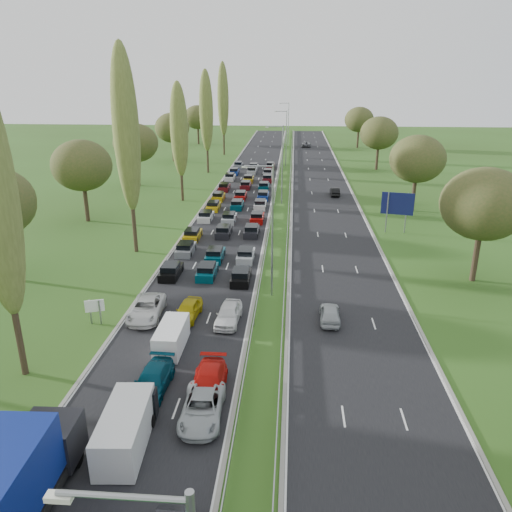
# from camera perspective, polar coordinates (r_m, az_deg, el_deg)

# --- Properties ---
(ground) EXTENTS (260.00, 260.00, 0.00)m
(ground) POSITION_cam_1_polar(r_m,az_deg,el_deg) (80.96, 2.98, 6.33)
(ground) COLOR #2E4C17
(ground) RESTS_ON ground
(near_carriageway) EXTENTS (10.50, 215.00, 0.04)m
(near_carriageway) POSITION_cam_1_polar(r_m,az_deg,el_deg) (83.80, -1.63, 6.81)
(near_carriageway) COLOR black
(near_carriageway) RESTS_ON ground
(far_carriageway) EXTENTS (10.50, 215.00, 0.04)m
(far_carriageway) POSITION_cam_1_polar(r_m,az_deg,el_deg) (83.53, 7.69, 6.60)
(far_carriageway) COLOR black
(far_carriageway) RESTS_ON ground
(central_reservation) EXTENTS (2.36, 215.00, 0.32)m
(central_reservation) POSITION_cam_1_polar(r_m,az_deg,el_deg) (83.27, 3.03, 7.10)
(central_reservation) COLOR gray
(central_reservation) RESTS_ON ground
(lamp_columns) EXTENTS (0.18, 140.18, 12.00)m
(lamp_columns) POSITION_cam_1_polar(r_m,az_deg,el_deg) (77.81, 3.02, 10.29)
(lamp_columns) COLOR gray
(lamp_columns) RESTS_ON ground
(poplar_row) EXTENTS (2.80, 127.80, 22.44)m
(poplar_row) POSITION_cam_1_polar(r_m,az_deg,el_deg) (69.48, -10.82, 14.14)
(poplar_row) COLOR #2D2116
(poplar_row) RESTS_ON ground
(woodland_left) EXTENTS (8.00, 166.00, 11.10)m
(woodland_left) POSITION_cam_1_polar(r_m,az_deg,el_deg) (68.42, -20.39, 9.20)
(woodland_left) COLOR #2D2116
(woodland_left) RESTS_ON ground
(woodland_right) EXTENTS (8.00, 153.00, 11.10)m
(woodland_right) POSITION_cam_1_polar(r_m,az_deg,el_deg) (68.69, 19.51, 9.34)
(woodland_right) COLOR #2D2116
(woodland_right) RESTS_ON ground
(traffic_queue_fill) EXTENTS (9.10, 68.35, 0.80)m
(traffic_queue_fill) POSITION_cam_1_polar(r_m,az_deg,el_deg) (79.03, -1.98, 6.34)
(traffic_queue_fill) COLOR black
(traffic_queue_fill) RESTS_ON ground
(near_car_2) EXTENTS (2.87, 5.66, 1.53)m
(near_car_2) POSITION_cam_1_polar(r_m,az_deg,el_deg) (42.45, -12.42, -5.88)
(near_car_2) COLOR silver
(near_car_2) RESTS_ON near_carriageway
(near_car_7) EXTENTS (2.17, 4.98, 1.43)m
(near_car_7) POSITION_cam_1_polar(r_m,az_deg,el_deg) (33.15, -11.75, -13.80)
(near_car_7) COLOR #05384B
(near_car_7) RESTS_ON near_carriageway
(near_car_8) EXTENTS (2.06, 4.38, 1.45)m
(near_car_8) POSITION_cam_1_polar(r_m,az_deg,el_deg) (41.70, -7.78, -6.13)
(near_car_8) COLOR #B29F0B
(near_car_8) RESTS_ON near_carriageway
(near_car_10) EXTENTS (2.52, 5.17, 1.42)m
(near_car_10) POSITION_cam_1_polar(r_m,az_deg,el_deg) (30.46, -6.17, -16.85)
(near_car_10) COLOR #A3A9AC
(near_car_10) RESTS_ON near_carriageway
(near_car_11) EXTENTS (2.20, 5.21, 1.50)m
(near_car_11) POSITION_cam_1_polar(r_m,az_deg,el_deg) (32.36, -5.47, -14.27)
(near_car_11) COLOR #B5100B
(near_car_11) RESTS_ON near_carriageway
(near_car_12) EXTENTS (2.07, 4.62, 1.54)m
(near_car_12) POSITION_cam_1_polar(r_m,az_deg,el_deg) (40.64, -3.16, -6.60)
(near_car_12) COLOR white
(near_car_12) RESTS_ON near_carriageway
(far_car_0) EXTENTS (1.76, 4.11, 1.38)m
(far_car_0) POSITION_cam_1_polar(r_m,az_deg,el_deg) (41.27, 8.45, -6.49)
(far_car_0) COLOR #A4A9AE
(far_car_0) RESTS_ON far_carriageway
(far_car_1) EXTENTS (1.48, 4.06, 1.33)m
(far_car_1) POSITION_cam_1_polar(r_m,az_deg,el_deg) (85.27, 9.00, 7.28)
(far_car_1) COLOR black
(far_car_1) RESTS_ON far_carriageway
(far_car_2) EXTENTS (2.73, 5.44, 1.48)m
(far_car_2) POSITION_cam_1_polar(r_m,az_deg,el_deg) (146.13, 5.76, 12.62)
(far_car_2) COLOR gray
(far_car_2) RESTS_ON far_carriageway
(blue_lorry) EXTENTS (2.76, 9.93, 4.19)m
(blue_lorry) POSITION_cam_1_polar(r_m,az_deg,el_deg) (25.80, -26.59, -23.06)
(blue_lorry) COLOR black
(blue_lorry) RESTS_ON near_carriageway
(white_van_front) EXTENTS (2.18, 5.55, 2.23)m
(white_van_front) POSITION_cam_1_polar(r_m,az_deg,el_deg) (29.17, -14.57, -18.33)
(white_van_front) COLOR silver
(white_van_front) RESTS_ON near_carriageway
(white_van_rear) EXTENTS (1.80, 4.60, 1.85)m
(white_van_rear) POSITION_cam_1_polar(r_m,az_deg,el_deg) (37.58, -9.56, -8.95)
(white_van_rear) COLOR white
(white_van_rear) RESTS_ON near_carriageway
(info_sign) EXTENTS (1.46, 0.55, 2.10)m
(info_sign) POSITION_cam_1_polar(r_m,az_deg,el_deg) (42.16, -17.95, -5.73)
(info_sign) COLOR gray
(info_sign) RESTS_ON ground
(direction_sign) EXTENTS (3.92, 0.99, 5.20)m
(direction_sign) POSITION_cam_1_polar(r_m,az_deg,el_deg) (65.57, 15.85, 5.58)
(direction_sign) COLOR gray
(direction_sign) RESTS_ON ground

